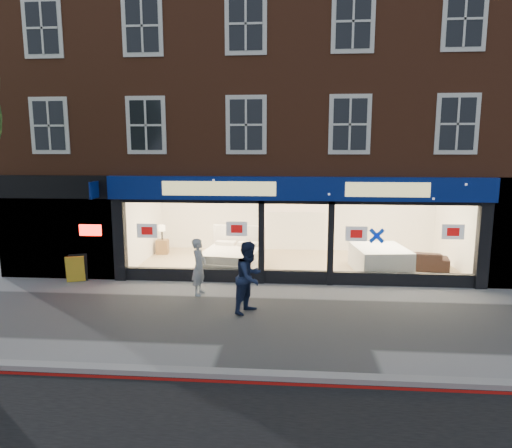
# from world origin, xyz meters

# --- Properties ---
(ground) EXTENTS (120.00, 120.00, 0.00)m
(ground) POSITION_xyz_m (0.00, 0.00, 0.00)
(ground) COLOR gray
(ground) RESTS_ON ground
(kerb_line) EXTENTS (60.00, 0.10, 0.01)m
(kerb_line) POSITION_xyz_m (0.00, -3.10, 0.01)
(kerb_line) COLOR #8C0A07
(kerb_line) RESTS_ON ground
(kerb_stone) EXTENTS (60.00, 0.25, 0.12)m
(kerb_stone) POSITION_xyz_m (0.00, -2.90, 0.06)
(kerb_stone) COLOR gray
(kerb_stone) RESTS_ON ground
(showroom_floor) EXTENTS (11.00, 4.50, 0.10)m
(showroom_floor) POSITION_xyz_m (0.00, 5.25, 0.05)
(showroom_floor) COLOR tan
(showroom_floor) RESTS_ON ground
(building) EXTENTS (19.00, 8.26, 10.30)m
(building) POSITION_xyz_m (-0.02, 6.93, 6.67)
(building) COLOR brown
(building) RESTS_ON ground
(display_bed) EXTENTS (2.15, 2.49, 1.29)m
(display_bed) POSITION_xyz_m (-2.13, 4.40, 0.46)
(display_bed) COLOR beige
(display_bed) RESTS_ON showroom_floor
(bedside_table) EXTENTS (0.49, 0.49, 0.55)m
(bedside_table) POSITION_xyz_m (-5.10, 6.27, 0.38)
(bedside_table) COLOR brown
(bedside_table) RESTS_ON showroom_floor
(mattress_stack) EXTENTS (1.85, 2.23, 0.81)m
(mattress_stack) POSITION_xyz_m (2.79, 4.37, 0.50)
(mattress_stack) COLOR silver
(mattress_stack) RESTS_ON showroom_floor
(sofa) EXTENTS (2.24, 1.19, 0.62)m
(sofa) POSITION_xyz_m (4.02, 4.77, 0.41)
(sofa) COLOR black
(sofa) RESTS_ON showroom_floor
(a_board) EXTENTS (0.65, 0.53, 0.86)m
(a_board) POSITION_xyz_m (-6.80, 2.70, 0.43)
(a_board) COLOR gold
(a_board) RESTS_ON ground
(pedestrian_grey) EXTENTS (0.47, 0.64, 1.62)m
(pedestrian_grey) POSITION_xyz_m (-2.73, 1.77, 0.81)
(pedestrian_grey) COLOR #ADB1B5
(pedestrian_grey) RESTS_ON ground
(pedestrian_blue) EXTENTS (1.04, 1.12, 1.83)m
(pedestrian_blue) POSITION_xyz_m (-1.17, 0.46, 0.92)
(pedestrian_blue) COLOR #172140
(pedestrian_blue) RESTS_ON ground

